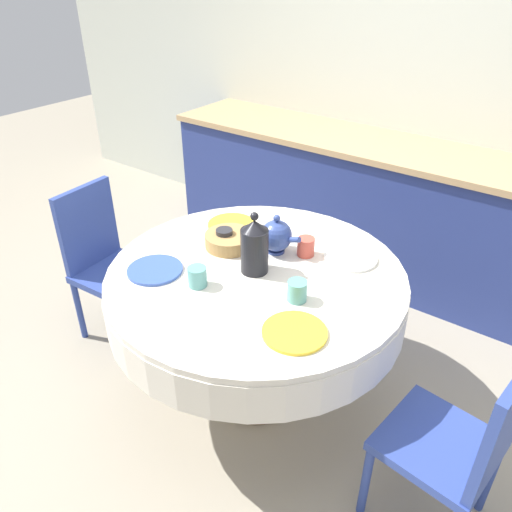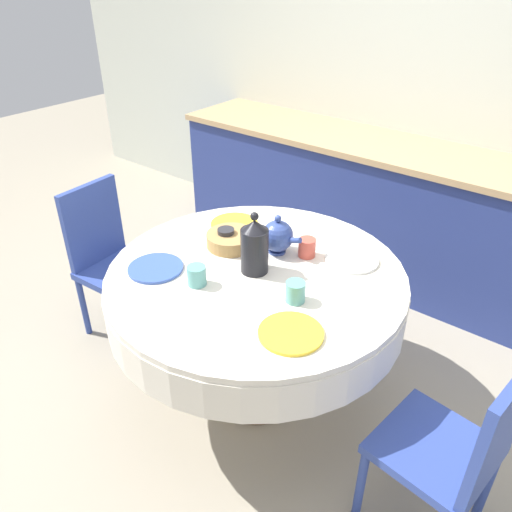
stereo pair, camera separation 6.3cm
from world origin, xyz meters
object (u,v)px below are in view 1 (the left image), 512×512
at_px(coffee_carafe, 254,247).
at_px(chair_left, 463,441).
at_px(teapot, 277,236).
at_px(chair_right, 105,258).

bearing_deg(coffee_carafe, chair_left, -6.80).
xyz_separation_m(chair_left, teapot, (-1.04, 0.32, 0.36)).
relative_size(chair_right, teapot, 4.38).
bearing_deg(chair_left, coffee_carafe, 90.27).
xyz_separation_m(chair_left, coffee_carafe, (-1.03, 0.12, 0.40)).
height_order(chair_right, coffee_carafe, coffee_carafe).
relative_size(chair_left, coffee_carafe, 3.12).
bearing_deg(teapot, chair_left, -17.14).
distance_m(chair_left, coffee_carafe, 1.11).
bearing_deg(chair_right, teapot, 100.92).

